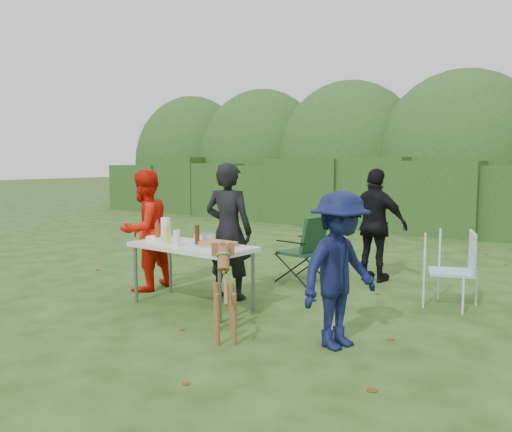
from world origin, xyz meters
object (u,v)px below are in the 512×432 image
Objects in this scene: dog at (225,295)px; lawn_chair at (451,269)px; folding_table at (192,249)px; camping_chair at (302,248)px; ketchup_bottle at (157,232)px; paper_towel_roll at (166,228)px; person_cook at (228,231)px; person_red_jacket at (145,230)px; mustard_bottle at (167,235)px; person_black_puffy at (376,225)px; child at (340,270)px; beer_bottle at (197,235)px.

lawn_chair reaches higher than dog.
lawn_chair reaches higher than folding_table.
camping_chair is (0.29, 1.87, -0.21)m from folding_table.
dog reaches higher than folding_table.
ketchup_bottle is 0.85× the size of paper_towel_roll.
dog is at bearing 115.26° from person_cook.
person_red_jacket is 7.23× the size of ketchup_bottle.
lawn_chair is at bearing 36.94° from mustard_bottle.
ketchup_bottle is at bearing 60.82° from person_black_puffy.
lawn_chair is (1.34, 2.47, 0.03)m from dog.
folding_table is 2.03m from child.
camping_chair is 2.11m from mustard_bottle.
person_cook is 6.50× the size of paper_towel_roll.
dog is 1.64m from ketchup_bottle.
camping_chair is 4.37× the size of ketchup_bottle.
person_cook reaches higher than dog.
child is 1.60× the size of lawn_chair.
camping_chair reaches higher than lawn_chair.
mustard_bottle is 0.19m from ketchup_bottle.
beer_bottle is at bearing 6.14° from ketchup_bottle.
ketchup_bottle is at bearing 99.65° from child.
person_red_jacket is at bearing 1.57° from person_cook.
beer_bottle reaches higher than camping_chair.
person_black_puffy reaches higher than dog.
dog is (-0.04, -3.17, -0.38)m from person_black_puffy.
child reaches higher than dog.
person_cook reaches higher than person_black_puffy.
child is 6.56× the size of ketchup_bottle.
lawn_chair is 4.51× the size of mustard_bottle.
child reaches higher than lawn_chair.
beer_bottle is 0.92× the size of paper_towel_roll.
paper_towel_roll reaches higher than lawn_chair.
ketchup_bottle is at bearing -64.27° from paper_towel_roll.
lawn_chair is 4.10× the size of ketchup_bottle.
person_black_puffy is 3.19m from dog.
camping_chair is at bearing 51.58° from child.
paper_towel_roll is (-1.62, 0.73, 0.45)m from dog.
lawn_chair is at bearing 38.55° from folding_table.
person_black_puffy is 8.01× the size of mustard_bottle.
person_red_jacket is at bearing 54.27° from camping_chair.
person_black_puffy is 2.95m from paper_towel_roll.
beer_bottle is (1.21, -0.25, 0.06)m from person_red_jacket.
person_red_jacket is at bearing 168.15° from beer_bottle.
beer_bottle reaches higher than dog.
child is 1.14m from dog.
lawn_chair is at bearing -164.29° from person_cook.
person_red_jacket reaches higher than beer_bottle.
person_cook is 8.45× the size of mustard_bottle.
paper_towel_roll is at bearing 22.32° from dog.
child is 7.21× the size of mustard_bottle.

